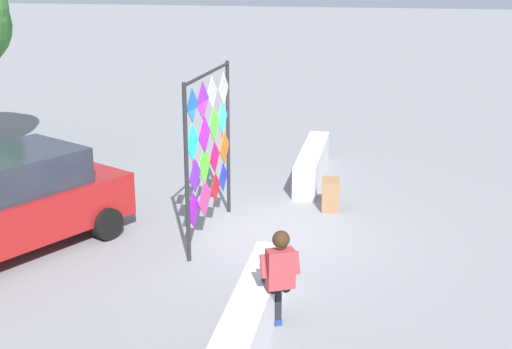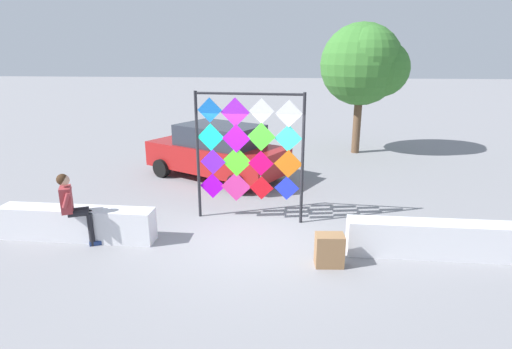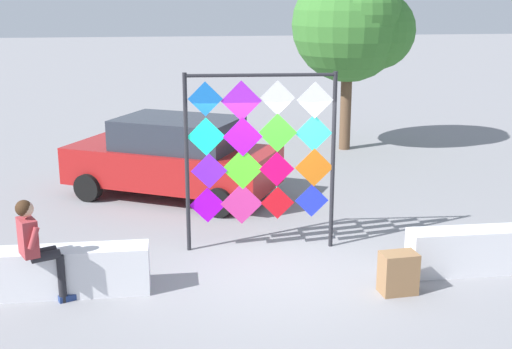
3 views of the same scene
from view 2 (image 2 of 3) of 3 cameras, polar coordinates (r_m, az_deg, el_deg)
ground at (r=8.85m, az=-0.79°, el=-8.73°), size 120.00×120.00×0.00m
plaza_ledge_left at (r=9.42m, az=-23.67°, el=-6.29°), size 3.28×0.47×0.70m
plaza_ledge_right at (r=8.66m, az=23.56°, el=-8.28°), size 3.28×0.47×0.70m
kite_display_rack at (r=9.23m, az=-1.03°, el=3.69°), size 2.49×0.20×2.99m
seated_vendor at (r=8.91m, az=-24.19°, el=-3.75°), size 0.74×0.63×1.55m
parked_car at (r=12.79m, az=-5.41°, el=3.28°), size 4.74×3.70×1.70m
cardboard_box_large at (r=7.75m, az=10.21°, el=-10.36°), size 0.55×0.39×0.61m
tree_broadleaf at (r=16.21m, az=15.16°, el=14.72°), size 3.26×3.04×4.91m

